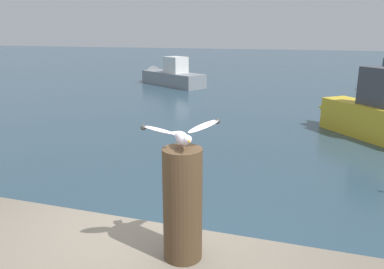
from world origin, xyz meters
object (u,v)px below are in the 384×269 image
Objects in this scene: mooring_post at (183,205)px; boat_grey at (167,76)px; seagull at (182,134)px; boat_yellow at (367,114)px.

mooring_post is 18.69m from boat_grey.
mooring_post is 1.68× the size of seagull.
boat_grey is (-9.40, 8.36, -0.16)m from boat_yellow.
seagull is at bearing -105.27° from boat_yellow.
mooring_post is at bearing -68.10° from boat_grey.
boat_yellow is at bearing 74.73° from seagull.
mooring_post is at bearing -105.29° from boat_yellow.
seagull is (0.00, -0.00, 0.59)m from mooring_post.
boat_grey is at bearing 111.90° from mooring_post.
mooring_post is 9.32m from boat_yellow.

